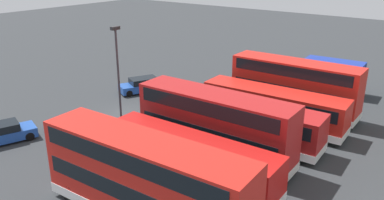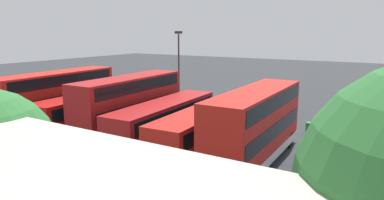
{
  "view_description": "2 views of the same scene",
  "coord_description": "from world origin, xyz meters",
  "px_view_note": "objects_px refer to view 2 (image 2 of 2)",
  "views": [
    {
      "loc": [
        21.05,
        23.19,
        12.64
      ],
      "look_at": [
        -2.72,
        5.12,
        1.68
      ],
      "focal_mm": 36.63,
      "sensor_mm": 36.0,
      "label": 1
    },
    {
      "loc": [
        -16.49,
        30.57,
        8.0
      ],
      "look_at": [
        -0.15,
        3.93,
        1.81
      ],
      "focal_mm": 32.39,
      "sensor_mm": 36.0,
      "label": 2
    }
  ],
  "objects_px": {
    "bus_double_decker_sixth": "(57,96)",
    "car_hatchback_silver": "(271,105)",
    "bus_double_decker_near_end": "(255,124)",
    "bus_single_deck_third": "(165,120)",
    "bus_single_deck_fifth": "(94,110)",
    "waste_bin_yellow": "(309,128)",
    "lamp_post_tall": "(179,66)",
    "car_small_green": "(159,92)",
    "bus_double_decker_fourth": "(130,103)",
    "bus_single_deck_second": "(206,128)"
  },
  "relations": [
    {
      "from": "bus_double_decker_sixth",
      "to": "car_small_green",
      "type": "relative_size",
      "value": 2.38
    },
    {
      "from": "bus_double_decker_fourth",
      "to": "bus_double_decker_sixth",
      "type": "height_order",
      "value": "same"
    },
    {
      "from": "bus_double_decker_fourth",
      "to": "bus_single_deck_fifth",
      "type": "distance_m",
      "value": 3.65
    },
    {
      "from": "bus_double_decker_sixth",
      "to": "bus_double_decker_fourth",
      "type": "bearing_deg",
      "value": -172.63
    },
    {
      "from": "bus_single_deck_third",
      "to": "car_small_green",
      "type": "xyz_separation_m",
      "value": [
        10.87,
        -13.74,
        -0.92
      ]
    },
    {
      "from": "bus_single_deck_second",
      "to": "bus_single_deck_third",
      "type": "relative_size",
      "value": 1.01
    },
    {
      "from": "bus_double_decker_sixth",
      "to": "waste_bin_yellow",
      "type": "distance_m",
      "value": 21.54
    },
    {
      "from": "car_small_green",
      "to": "bus_double_decker_fourth",
      "type": "bearing_deg",
      "value": 118.52
    },
    {
      "from": "car_hatchback_silver",
      "to": "lamp_post_tall",
      "type": "xyz_separation_m",
      "value": [
        7.7,
        5.27,
        4.0
      ]
    },
    {
      "from": "bus_single_deck_third",
      "to": "lamp_post_tall",
      "type": "relative_size",
      "value": 1.42
    },
    {
      "from": "bus_double_decker_near_end",
      "to": "bus_double_decker_fourth",
      "type": "relative_size",
      "value": 1.0
    },
    {
      "from": "bus_single_deck_third",
      "to": "car_hatchback_silver",
      "type": "height_order",
      "value": "bus_single_deck_third"
    },
    {
      "from": "bus_double_decker_fourth",
      "to": "lamp_post_tall",
      "type": "relative_size",
      "value": 1.35
    },
    {
      "from": "bus_single_deck_fifth",
      "to": "lamp_post_tall",
      "type": "bearing_deg",
      "value": -107.71
    },
    {
      "from": "bus_double_decker_fourth",
      "to": "car_hatchback_silver",
      "type": "distance_m",
      "value": 15.16
    },
    {
      "from": "bus_single_deck_fifth",
      "to": "lamp_post_tall",
      "type": "relative_size",
      "value": 1.39
    },
    {
      "from": "bus_double_decker_fourth",
      "to": "bus_single_deck_fifth",
      "type": "height_order",
      "value": "bus_double_decker_fourth"
    },
    {
      "from": "bus_single_deck_fifth",
      "to": "waste_bin_yellow",
      "type": "bearing_deg",
      "value": -153.79
    },
    {
      "from": "bus_double_decker_sixth",
      "to": "car_hatchback_silver",
      "type": "xyz_separation_m",
      "value": [
        -14.52,
        -14.33,
        -1.75
      ]
    },
    {
      "from": "bus_single_deck_third",
      "to": "car_hatchback_silver",
      "type": "relative_size",
      "value": 2.44
    },
    {
      "from": "waste_bin_yellow",
      "to": "lamp_post_tall",
      "type": "bearing_deg",
      "value": -3.98
    },
    {
      "from": "bus_single_deck_second",
      "to": "car_small_green",
      "type": "bearing_deg",
      "value": -44.11
    },
    {
      "from": "bus_double_decker_near_end",
      "to": "bus_single_deck_third",
      "type": "relative_size",
      "value": 0.95
    },
    {
      "from": "waste_bin_yellow",
      "to": "car_small_green",
      "type": "bearing_deg",
      "value": -17.94
    },
    {
      "from": "bus_double_decker_fourth",
      "to": "lamp_post_tall",
      "type": "distance_m",
      "value": 8.43
    },
    {
      "from": "bus_double_decker_near_end",
      "to": "car_hatchback_silver",
      "type": "xyz_separation_m",
      "value": [
        3.82,
        -14.12,
        -1.75
      ]
    },
    {
      "from": "bus_double_decker_near_end",
      "to": "bus_single_deck_second",
      "type": "relative_size",
      "value": 0.94
    },
    {
      "from": "bus_double_decker_fourth",
      "to": "car_hatchback_silver",
      "type": "bearing_deg",
      "value": -117.56
    },
    {
      "from": "bus_single_deck_second",
      "to": "lamp_post_tall",
      "type": "bearing_deg",
      "value": -47.48
    },
    {
      "from": "bus_single_deck_second",
      "to": "waste_bin_yellow",
      "type": "bearing_deg",
      "value": -122.9
    },
    {
      "from": "bus_single_deck_third",
      "to": "car_small_green",
      "type": "bearing_deg",
      "value": -51.66
    },
    {
      "from": "bus_double_decker_fourth",
      "to": "bus_double_decker_near_end",
      "type": "bearing_deg",
      "value": 175.92
    },
    {
      "from": "bus_double_decker_sixth",
      "to": "waste_bin_yellow",
      "type": "xyz_separation_m",
      "value": [
        -19.84,
        -8.16,
        -1.97
      ]
    },
    {
      "from": "car_small_green",
      "to": "lamp_post_tall",
      "type": "relative_size",
      "value": 0.61
    },
    {
      "from": "car_hatchback_silver",
      "to": "waste_bin_yellow",
      "type": "height_order",
      "value": "car_hatchback_silver"
    },
    {
      "from": "car_small_green",
      "to": "waste_bin_yellow",
      "type": "xyz_separation_m",
      "value": [
        -19.63,
        6.36,
        -0.23
      ]
    },
    {
      "from": "car_hatchback_silver",
      "to": "waste_bin_yellow",
      "type": "distance_m",
      "value": 8.15
    },
    {
      "from": "bus_single_deck_third",
      "to": "car_hatchback_silver",
      "type": "xyz_separation_m",
      "value": [
        -3.45,
        -13.56,
        -0.92
      ]
    },
    {
      "from": "bus_single_deck_fifth",
      "to": "bus_single_deck_second",
      "type": "bearing_deg",
      "value": 179.88
    },
    {
      "from": "bus_double_decker_near_end",
      "to": "bus_single_deck_fifth",
      "type": "bearing_deg",
      "value": -0.72
    },
    {
      "from": "lamp_post_tall",
      "to": "waste_bin_yellow",
      "type": "xyz_separation_m",
      "value": [
        -13.01,
        0.9,
        -4.23
      ]
    },
    {
      "from": "lamp_post_tall",
      "to": "waste_bin_yellow",
      "type": "bearing_deg",
      "value": 176.02
    },
    {
      "from": "bus_single_deck_second",
      "to": "bus_double_decker_sixth",
      "type": "relative_size",
      "value": 0.98
    },
    {
      "from": "bus_double_decker_fourth",
      "to": "bus_double_decker_sixth",
      "type": "relative_size",
      "value": 0.92
    },
    {
      "from": "bus_double_decker_fourth",
      "to": "car_small_green",
      "type": "bearing_deg",
      "value": -61.48
    },
    {
      "from": "bus_single_deck_second",
      "to": "car_hatchback_silver",
      "type": "xyz_separation_m",
      "value": [
        0.27,
        -13.96,
        -0.92
      ]
    },
    {
      "from": "bus_single_deck_third",
      "to": "bus_double_decker_fourth",
      "type": "distance_m",
      "value": 3.62
    },
    {
      "from": "bus_double_decker_near_end",
      "to": "car_small_green",
      "type": "height_order",
      "value": "bus_double_decker_near_end"
    },
    {
      "from": "bus_single_deck_second",
      "to": "bus_single_deck_third",
      "type": "xyz_separation_m",
      "value": [
        3.72,
        -0.4,
        -0.0
      ]
    },
    {
      "from": "car_hatchback_silver",
      "to": "bus_double_decker_fourth",
      "type": "bearing_deg",
      "value": 62.44
    }
  ]
}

